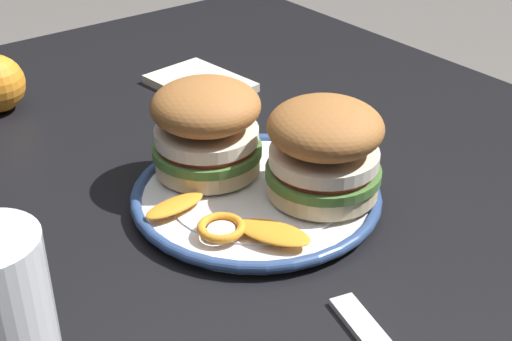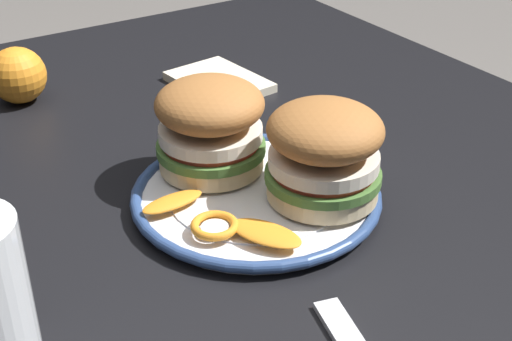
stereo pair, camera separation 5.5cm
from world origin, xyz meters
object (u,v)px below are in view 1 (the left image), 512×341
(dining_table, at_px, (211,267))
(dinner_plate, at_px, (256,196))
(sandwich_half_left, at_px, (206,126))
(sandwich_half_right, at_px, (324,148))
(drinking_glass, at_px, (3,329))

(dining_table, distance_m, dinner_plate, 0.13)
(dining_table, relative_size, sandwich_half_left, 7.18)
(dining_table, height_order, sandwich_half_right, sandwich_half_right)
(dinner_plate, relative_size, sandwich_half_right, 1.62)
(drinking_glass, bearing_deg, sandwich_half_right, 97.62)
(sandwich_half_right, bearing_deg, dining_table, -143.40)
(dinner_plate, xyz_separation_m, drinking_glass, (0.09, -0.30, 0.05))
(sandwich_half_left, height_order, sandwich_half_right, same)
(sandwich_half_left, bearing_deg, dinner_plate, 12.47)
(dining_table, bearing_deg, dinner_plate, 23.19)
(sandwich_half_right, bearing_deg, sandwich_half_left, -149.57)
(dinner_plate, height_order, sandwich_half_right, sandwich_half_right)
(sandwich_half_left, bearing_deg, dining_table, -38.15)
(dining_table, height_order, dinner_plate, dinner_plate)
(dinner_plate, xyz_separation_m, sandwich_half_right, (0.05, 0.05, 0.06))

